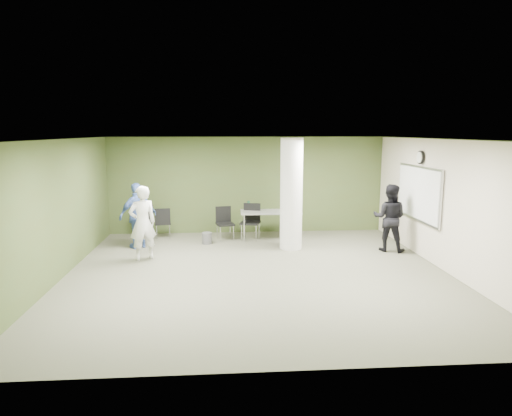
{
  "coord_description": "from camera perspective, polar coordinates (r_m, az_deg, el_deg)",
  "views": [
    {
      "loc": [
        -0.72,
        -9.23,
        2.96
      ],
      "look_at": [
        0.04,
        1.0,
        1.23
      ],
      "focal_mm": 32.0,
      "sensor_mm": 36.0,
      "label": 1
    }
  ],
  "objects": [
    {
      "name": "wall_right_cream",
      "position": [
        10.48,
        22.59,
        0.3
      ],
      "size": [
        0.02,
        8.0,
        2.8
      ],
      "primitive_type": "cube",
      "color": "beige",
      "rests_on": "floor"
    },
    {
      "name": "man_blue",
      "position": [
        11.96,
        -14.53,
        -0.94
      ],
      "size": [
        1.04,
        0.88,
        1.67
      ],
      "primitive_type": "imported",
      "rotation": [
        0.0,
        0.0,
        3.73
      ],
      "color": "#4664AD",
      "rests_on": "floor"
    },
    {
      "name": "woman_white",
      "position": [
        10.83,
        -14.0,
        -1.84
      ],
      "size": [
        0.75,
        0.66,
        1.73
      ],
      "primitive_type": "imported",
      "rotation": [
        0.0,
        0.0,
        3.62
      ],
      "color": "white",
      "rests_on": "floor"
    },
    {
      "name": "chair_table_right",
      "position": [
        12.55,
        -0.63,
        -1.33
      ],
      "size": [
        0.61,
        0.61,
        0.99
      ],
      "rotation": [
        0.0,
        0.0,
        -0.28
      ],
      "color": "black",
      "rests_on": "floor"
    },
    {
      "name": "chair_table_left",
      "position": [
        12.59,
        -3.97,
        -1.56
      ],
      "size": [
        0.55,
        0.55,
        0.91
      ],
      "rotation": [
        0.0,
        0.0,
        0.24
      ],
      "color": "black",
      "rests_on": "floor"
    },
    {
      "name": "chair_back_right",
      "position": [
        12.92,
        -11.57,
        -1.56
      ],
      "size": [
        0.49,
        0.49,
        0.87
      ],
      "rotation": [
        0.0,
        0.0,
        3.28
      ],
      "color": "black",
      "rests_on": "floor"
    },
    {
      "name": "column",
      "position": [
        11.46,
        4.44,
        1.75
      ],
      "size": [
        0.56,
        0.56,
        2.8
      ],
      "primitive_type": "cylinder",
      "color": "silver",
      "rests_on": "floor"
    },
    {
      "name": "wall_back",
      "position": [
        13.34,
        -1.11,
        2.88
      ],
      "size": [
        8.0,
        2.8,
        0.02
      ],
      "primitive_type": "cube",
      "rotation": [
        1.57,
        0.0,
        0.0
      ],
      "color": "#475327",
      "rests_on": "floor"
    },
    {
      "name": "folding_table",
      "position": [
        12.56,
        1.77,
        -0.61
      ],
      "size": [
        1.67,
        0.75,
        1.04
      ],
      "rotation": [
        0.0,
        0.0,
        -0.02
      ],
      "color": "gray",
      "rests_on": "floor"
    },
    {
      "name": "man_black",
      "position": [
        11.76,
        16.35,
        -1.19
      ],
      "size": [
        1.01,
        0.93,
        1.68
      ],
      "primitive_type": "imported",
      "rotation": [
        0.0,
        0.0,
        2.69
      ],
      "color": "black",
      "rests_on": "floor"
    },
    {
      "name": "wall_clock",
      "position": [
        11.43,
        19.86,
        5.97
      ],
      "size": [
        0.06,
        0.32,
        0.32
      ],
      "color": "black",
      "rests_on": "wall_right_cream"
    },
    {
      "name": "wastebasket",
      "position": [
        12.2,
        -6.15,
        -3.77
      ],
      "size": [
        0.26,
        0.26,
        0.3
      ],
      "primitive_type": "cylinder",
      "color": "#4C4C4C",
      "rests_on": "floor"
    },
    {
      "name": "wall_left",
      "position": [
        9.92,
        -23.49,
        -0.25
      ],
      "size": [
        0.02,
        8.0,
        2.8
      ],
      "primitive_type": "cube",
      "color": "#475327",
      "rests_on": "floor"
    },
    {
      "name": "chair_back_left",
      "position": [
        13.21,
        -13.75,
        -1.21
      ],
      "size": [
        0.6,
        0.6,
        0.94
      ],
      "rotation": [
        0.0,
        0.0,
        3.51
      ],
      "color": "black",
      "rests_on": "floor"
    },
    {
      "name": "floor",
      "position": [
        9.72,
        0.22,
        -8.14
      ],
      "size": [
        8.0,
        8.0,
        0.0
      ],
      "primitive_type": "plane",
      "color": "#575644",
      "rests_on": "ground"
    },
    {
      "name": "whiteboard",
      "position": [
        11.51,
        19.61,
        1.75
      ],
      "size": [
        0.05,
        2.3,
        1.3
      ],
      "color": "silver",
      "rests_on": "wall_right_cream"
    },
    {
      "name": "ceiling",
      "position": [
        9.26,
        0.23,
        8.61
      ],
      "size": [
        8.0,
        8.0,
        0.0
      ],
      "primitive_type": "plane",
      "rotation": [
        3.14,
        0.0,
        0.0
      ],
      "color": "white",
      "rests_on": "wall_back"
    }
  ]
}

